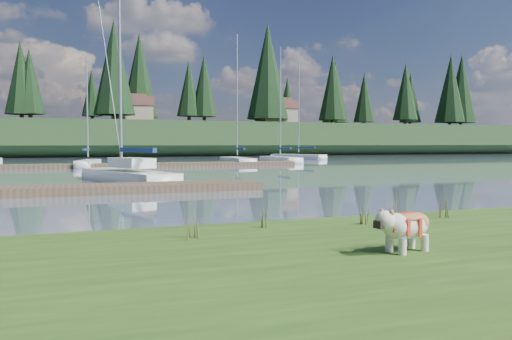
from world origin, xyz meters
name	(u,v)px	position (x,y,z in m)	size (l,w,h in m)	color
ground	(114,167)	(0.00, 30.00, 0.00)	(200.00, 200.00, 0.00)	slate
bank	(389,302)	(0.00, -6.00, 0.17)	(60.00, 9.00, 0.35)	#2F5118
ridge	(92,140)	(0.00, 73.00, 2.50)	(200.00, 20.00, 5.00)	#1B3017
bulldog	(406,225)	(1.18, -4.70, 0.72)	(1.01, 0.53, 0.59)	silver
sailboat_main	(122,173)	(-0.83, 14.39, 0.42)	(4.25, 8.59, 12.26)	white
dock_near	(45,191)	(-4.00, 9.00, 0.15)	(16.00, 2.00, 0.30)	#4C3D2C
dock_far	(140,165)	(2.00, 30.00, 0.15)	(26.00, 2.20, 0.30)	#4C3D2C
sailboat_bg_2	(89,163)	(-1.77, 31.33, 0.34)	(2.34, 5.70, 8.68)	white
sailboat_bg_3	(235,160)	(11.29, 34.11, 0.32)	(2.01, 8.21, 11.94)	white
sailboat_bg_4	(277,159)	(16.12, 35.44, 0.33)	(1.84, 7.74, 11.36)	white
sailboat_bg_5	(294,156)	(22.55, 45.47, 0.32)	(5.06, 8.16, 11.79)	white
weed_0	(264,216)	(0.09, -2.17, 0.56)	(0.17, 0.14, 0.49)	#475B23
weed_1	(366,215)	(1.96, -2.51, 0.52)	(0.17, 0.14, 0.40)	#475B23
weed_2	(395,208)	(2.77, -2.26, 0.59)	(0.17, 0.14, 0.56)	#475B23
weed_3	(191,221)	(-1.35, -2.75, 0.62)	(0.17, 0.14, 0.63)	#475B23
weed_4	(386,218)	(2.17, -2.83, 0.51)	(0.17, 0.14, 0.37)	#475B23
weed_5	(445,207)	(3.86, -2.38, 0.56)	(0.17, 0.14, 0.51)	#475B23
mud_lip	(249,238)	(0.00, -1.60, 0.07)	(60.00, 0.50, 0.14)	#33281C
conifer_3	(21,77)	(-10.00, 72.00, 11.74)	(4.84, 4.84, 12.25)	#382619
conifer_4	(114,67)	(3.00, 66.00, 13.09)	(6.16, 6.16, 15.10)	#382619
conifer_5	(189,89)	(15.00, 70.00, 10.83)	(3.96, 3.96, 10.35)	#382619
conifer_6	(268,71)	(28.00, 68.00, 13.99)	(7.04, 7.04, 17.00)	#382619
conifer_7	(333,87)	(42.00, 71.00, 12.19)	(5.28, 5.28, 13.20)	#382619
conifer_8	(405,91)	(55.00, 67.00, 11.51)	(4.62, 4.62, 11.77)	#382619
conifer_9	(450,88)	(68.00, 70.00, 12.87)	(5.94, 5.94, 14.62)	#382619
house_1	(132,109)	(6.00, 71.00, 7.31)	(6.30, 5.30, 4.65)	gray
house_2	(276,112)	(30.00, 69.00, 7.31)	(6.30, 5.30, 4.65)	gray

